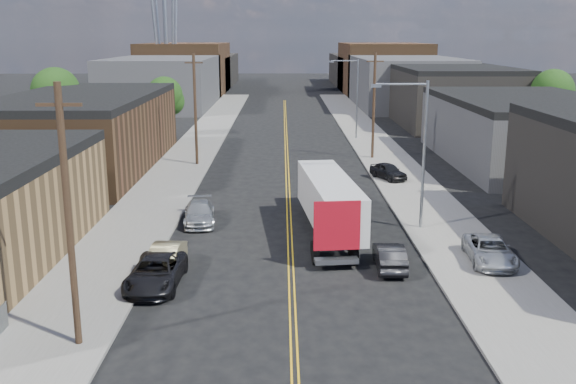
{
  "coord_description": "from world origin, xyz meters",
  "views": [
    {
      "loc": [
        -0.43,
        -12.43,
        11.55
      ],
      "look_at": [
        -0.1,
        24.51,
        2.5
      ],
      "focal_mm": 40.0,
      "sensor_mm": 36.0,
      "label": 1
    }
  ],
  "objects_px": {
    "car_left_d": "(199,213)",
    "semi_truck": "(328,198)",
    "car_left_b": "(165,259)",
    "car_left_c": "(156,272)",
    "car_right_oncoming": "(390,256)",
    "car_right_lot_c": "(388,171)",
    "car_right_lot_a": "(490,250)"
  },
  "relations": [
    {
      "from": "car_left_d",
      "to": "semi_truck",
      "type": "bearing_deg",
      "value": -17.69
    },
    {
      "from": "car_left_b",
      "to": "car_left_c",
      "type": "xyz_separation_m",
      "value": [
        -0.09,
        -2.0,
        0.03
      ]
    },
    {
      "from": "car_right_oncoming",
      "to": "car_right_lot_c",
      "type": "height_order",
      "value": "car_right_lot_c"
    },
    {
      "from": "car_right_lot_c",
      "to": "car_right_oncoming",
      "type": "bearing_deg",
      "value": -123.79
    },
    {
      "from": "car_right_lot_c",
      "to": "car_right_lot_a",
      "type": "bearing_deg",
      "value": -108.95
    },
    {
      "from": "car_left_d",
      "to": "car_right_lot_c",
      "type": "xyz_separation_m",
      "value": [
        13.87,
        12.11,
        0.13
      ]
    },
    {
      "from": "car_left_b",
      "to": "car_right_oncoming",
      "type": "bearing_deg",
      "value": 5.25
    },
    {
      "from": "car_right_oncoming",
      "to": "car_left_c",
      "type": "bearing_deg",
      "value": 13.29
    },
    {
      "from": "car_right_oncoming",
      "to": "car_right_lot_a",
      "type": "relative_size",
      "value": 0.85
    },
    {
      "from": "car_left_b",
      "to": "car_right_lot_a",
      "type": "distance_m",
      "value": 16.57
    },
    {
      "from": "car_right_lot_a",
      "to": "semi_truck",
      "type": "bearing_deg",
      "value": 146.99
    },
    {
      "from": "car_right_lot_a",
      "to": "car_right_lot_c",
      "type": "relative_size",
      "value": 1.22
    },
    {
      "from": "car_right_oncoming",
      "to": "car_right_lot_a",
      "type": "xyz_separation_m",
      "value": [
        5.24,
        0.46,
        0.15
      ]
    },
    {
      "from": "car_left_c",
      "to": "car_left_d",
      "type": "relative_size",
      "value": 1.1
    },
    {
      "from": "car_left_d",
      "to": "car_right_oncoming",
      "type": "height_order",
      "value": "car_left_d"
    },
    {
      "from": "car_left_b",
      "to": "car_right_lot_c",
      "type": "distance_m",
      "value": 25.18
    },
    {
      "from": "car_left_c",
      "to": "car_right_lot_a",
      "type": "distance_m",
      "value": 16.87
    },
    {
      "from": "car_left_b",
      "to": "car_left_d",
      "type": "bearing_deg",
      "value": 89.38
    },
    {
      "from": "semi_truck",
      "to": "car_right_lot_a",
      "type": "xyz_separation_m",
      "value": [
        7.95,
        -6.11,
        -1.25
      ]
    },
    {
      "from": "car_left_d",
      "to": "car_right_lot_a",
      "type": "bearing_deg",
      "value": -32.17
    },
    {
      "from": "car_left_b",
      "to": "car_right_lot_a",
      "type": "bearing_deg",
      "value": 6.36
    },
    {
      "from": "car_right_lot_a",
      "to": "car_right_oncoming",
      "type": "bearing_deg",
      "value": -170.46
    },
    {
      "from": "car_right_lot_a",
      "to": "car_right_lot_c",
      "type": "distance_m",
      "value": 19.93
    },
    {
      "from": "car_right_oncoming",
      "to": "car_right_lot_a",
      "type": "distance_m",
      "value": 5.26
    },
    {
      "from": "car_left_b",
      "to": "car_right_lot_c",
      "type": "relative_size",
      "value": 1.07
    },
    {
      "from": "semi_truck",
      "to": "car_right_lot_a",
      "type": "relative_size",
      "value": 3.0
    },
    {
      "from": "semi_truck",
      "to": "car_right_oncoming",
      "type": "xyz_separation_m",
      "value": [
        2.71,
        -6.57,
        -1.4
      ]
    },
    {
      "from": "car_left_c",
      "to": "car_right_lot_a",
      "type": "bearing_deg",
      "value": 11.06
    },
    {
      "from": "car_left_d",
      "to": "car_right_lot_c",
      "type": "relative_size",
      "value": 1.2
    },
    {
      "from": "car_right_lot_c",
      "to": "car_left_b",
      "type": "bearing_deg",
      "value": -150.01
    },
    {
      "from": "car_right_lot_c",
      "to": "car_left_d",
      "type": "bearing_deg",
      "value": -163.68
    },
    {
      "from": "car_right_oncoming",
      "to": "car_left_b",
      "type": "bearing_deg",
      "value": 3.4
    }
  ]
}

